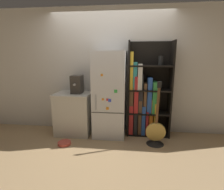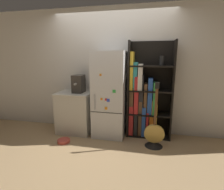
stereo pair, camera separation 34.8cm
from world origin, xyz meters
The scene contains 8 objects.
ground_plane centered at (0.00, 0.00, 0.00)m, with size 16.00×16.00×0.00m, color tan.
wall_back centered at (0.00, 0.47, 1.30)m, with size 8.00×0.05×2.60m.
refrigerator centered at (0.00, 0.16, 0.85)m, with size 0.63×0.60×1.71m.
bookshelf centered at (0.70, 0.30, 0.79)m, with size 0.86×0.35×1.90m.
kitchen_counter centered at (-0.76, 0.17, 0.43)m, with size 0.73×0.58×0.87m.
espresso_machine centered at (-0.67, 0.20, 1.05)m, with size 0.21×0.33×0.37m.
guitar centered at (0.90, -0.15, 0.17)m, with size 0.36×0.33×1.20m.
pet_bowl centered at (-0.78, -0.37, 0.03)m, with size 0.24×0.24×0.05m.
Camera 2 is at (0.79, -3.18, 1.59)m, focal length 28.00 mm.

